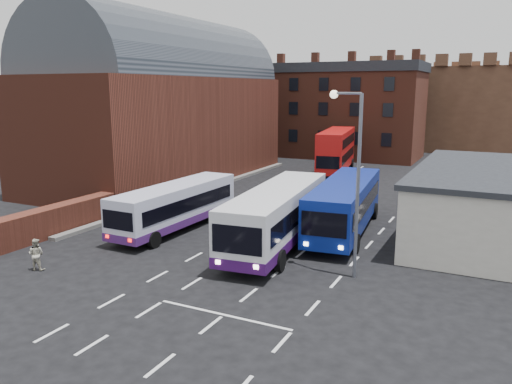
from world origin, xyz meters
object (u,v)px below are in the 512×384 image
at_px(bus_red_double, 336,150).
at_px(street_lamp, 353,167).
at_px(bus_white_inbound, 278,212).
at_px(pedestrian_beige, 36,254).
at_px(bus_white_outbound, 176,203).
at_px(bus_blue, 345,203).

bearing_deg(bus_red_double, street_lamp, 99.34).
bearing_deg(bus_white_inbound, pedestrian_beige, 38.11).
xyz_separation_m(bus_white_inbound, street_lamp, (5.08, -2.82, 3.38)).
bearing_deg(bus_white_outbound, pedestrian_beige, -100.69).
distance_m(bus_white_outbound, pedestrian_beige, 9.55).
height_order(bus_red_double, street_lamp, street_lamp).
xyz_separation_m(bus_blue, street_lamp, (2.38, -7.19, 3.44)).
bearing_deg(street_lamp, pedestrian_beige, -156.54).
relative_size(bus_white_outbound, street_lamp, 1.21).
relative_size(bus_white_inbound, pedestrian_beige, 7.70).
distance_m(bus_blue, street_lamp, 8.32).
bearing_deg(pedestrian_beige, bus_white_inbound, -152.49).
bearing_deg(bus_blue, street_lamp, 102.26).
xyz_separation_m(bus_blue, bus_red_double, (-7.57, 22.21, 0.50)).
xyz_separation_m(bus_white_inbound, pedestrian_beige, (-9.23, -9.03, -1.17)).
distance_m(bus_white_outbound, street_lamp, 13.26).
relative_size(bus_red_double, street_lamp, 1.32).
distance_m(bus_white_inbound, pedestrian_beige, 12.97).
height_order(bus_white_outbound, bus_blue, bus_blue).
bearing_deg(pedestrian_beige, bus_red_double, -113.85).
height_order(bus_white_outbound, bus_white_inbound, bus_white_inbound).
relative_size(bus_red_double, pedestrian_beige, 7.17).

